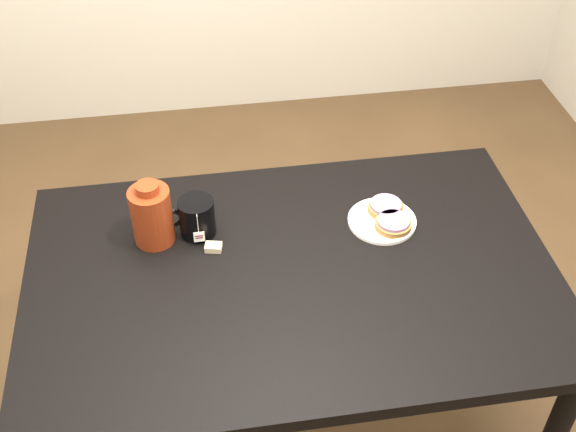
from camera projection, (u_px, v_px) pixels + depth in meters
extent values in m
plane|color=brown|center=(291.00, 429.00, 2.40)|extent=(4.00, 4.00, 0.00)
cube|color=black|center=(292.00, 276.00, 1.91)|extent=(1.40, 0.90, 0.04)
cylinder|color=black|center=(82.00, 292.00, 2.38)|extent=(0.06, 0.06, 0.71)
cylinder|color=black|center=(454.00, 251.00, 2.53)|extent=(0.06, 0.06, 0.71)
cylinder|color=white|center=(382.00, 221.00, 2.04)|extent=(0.19, 0.19, 0.01)
torus|color=white|center=(382.00, 219.00, 2.04)|extent=(0.19, 0.19, 0.01)
cylinder|color=brown|center=(386.00, 208.00, 2.06)|extent=(0.13, 0.13, 0.02)
cylinder|color=gray|center=(386.00, 204.00, 2.05)|extent=(0.11, 0.11, 0.01)
cylinder|color=brown|center=(393.00, 224.00, 2.01)|extent=(0.10, 0.10, 0.02)
cylinder|color=gray|center=(393.00, 221.00, 2.00)|extent=(0.09, 0.09, 0.01)
cylinder|color=black|center=(197.00, 217.00, 1.98)|extent=(0.10, 0.10, 0.11)
cylinder|color=black|center=(195.00, 204.00, 1.95)|extent=(0.09, 0.09, 0.00)
torus|color=black|center=(173.00, 218.00, 1.97)|extent=(0.06, 0.01, 0.06)
cylinder|color=beige|center=(198.00, 223.00, 1.92)|extent=(0.00, 0.00, 0.06)
cube|color=white|center=(199.00, 236.00, 1.95)|extent=(0.03, 0.00, 0.03)
cube|color=#C6B793|center=(213.00, 247.00, 1.96)|extent=(0.05, 0.04, 0.02)
cylinder|color=#5B1A0C|center=(152.00, 216.00, 1.94)|extent=(0.14, 0.14, 0.17)
cylinder|color=#5B1A0C|center=(147.00, 188.00, 1.88)|extent=(0.06, 0.06, 0.02)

